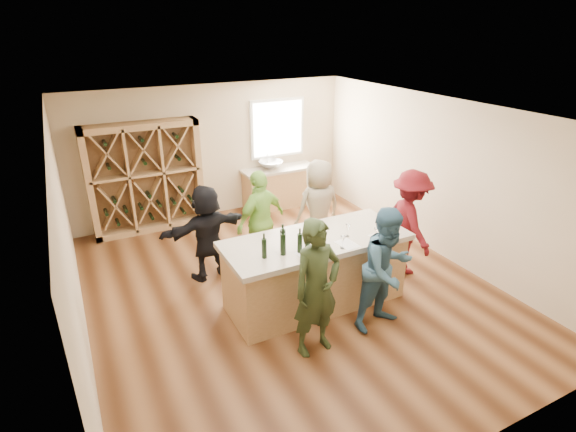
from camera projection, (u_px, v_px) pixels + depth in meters
name	position (u px, v px, depth m)	size (l,w,h in m)	color
floor	(288.00, 289.00, 7.29)	(6.00, 7.00, 0.10)	brown
ceiling	(288.00, 109.00, 6.13)	(6.00, 7.00, 0.10)	white
wall_back	(213.00, 151.00, 9.61)	(6.00, 0.10, 2.80)	beige
wall_front	(478.00, 348.00, 3.81)	(6.00, 0.10, 2.80)	beige
wall_left	(64.00, 250.00, 5.44)	(0.10, 7.00, 2.80)	beige
wall_right	(441.00, 177.00, 7.98)	(0.10, 7.00, 2.80)	beige
window_frame	(277.00, 128.00, 10.03)	(1.30, 0.06, 1.30)	white
window_pane	(278.00, 129.00, 10.00)	(1.18, 0.01, 1.18)	white
wine_rack	(146.00, 178.00, 8.88)	(2.20, 0.45, 2.20)	#AB8252
back_counter_base	(279.00, 188.00, 10.29)	(1.60, 0.58, 0.86)	#AB8252
back_counter_top	(279.00, 169.00, 10.11)	(1.70, 0.62, 0.06)	#BAAD98
sink	(271.00, 165.00, 9.98)	(0.54, 0.54, 0.19)	silver
faucet	(267.00, 160.00, 10.10)	(0.02, 0.02, 0.30)	silver
tasting_counter_base	(315.00, 273.00, 6.69)	(2.60, 1.00, 1.00)	#AB8252
tasting_counter_top	(316.00, 241.00, 6.47)	(2.72, 1.12, 0.08)	#BAAD98
wine_bottle_a	(264.00, 248.00, 5.87)	(0.07, 0.07, 0.27)	black
wine_bottle_b	(283.00, 244.00, 5.94)	(0.08, 0.08, 0.31)	black
wine_bottle_c	(283.00, 241.00, 6.03)	(0.08, 0.08, 0.32)	black
wine_bottle_d	(300.00, 243.00, 6.01)	(0.07, 0.07, 0.27)	black
wine_bottle_e	(308.00, 238.00, 6.14)	(0.07, 0.07, 0.29)	black
wine_glass_a	(311.00, 251.00, 5.88)	(0.07, 0.07, 0.20)	white
wine_glass_b	(343.00, 242.00, 6.13)	(0.07, 0.07, 0.18)	white
wine_glass_c	(376.00, 234.00, 6.39)	(0.06, 0.06, 0.17)	white
wine_glass_d	(348.00, 230.00, 6.47)	(0.07, 0.07, 0.19)	white
wine_glass_e	(380.00, 228.00, 6.55)	(0.08, 0.08, 0.20)	white
tasting_menu_a	(307.00, 255.00, 5.98)	(0.22, 0.30, 0.00)	white
tasting_menu_b	(347.00, 244.00, 6.28)	(0.24, 0.32, 0.00)	white
tasting_menu_c	(381.00, 238.00, 6.47)	(0.24, 0.33, 0.00)	white
person_near_left	(317.00, 288.00, 5.54)	(0.67, 0.49, 1.84)	#263319
person_near_right	(387.00, 269.00, 6.03)	(0.86, 0.47, 1.76)	#335972
person_server	(409.00, 223.00, 7.40)	(1.16, 0.54, 1.79)	#590F14
person_far_mid	(261.00, 221.00, 7.50)	(1.03, 0.53, 1.76)	#8CC64C
person_far_right	(318.00, 208.00, 8.03)	(0.86, 0.56, 1.76)	gray
person_far_left	(207.00, 232.00, 7.27)	(1.49, 0.54, 1.61)	black
wine_glass_f	(306.00, 228.00, 6.56)	(0.07, 0.07, 0.18)	white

